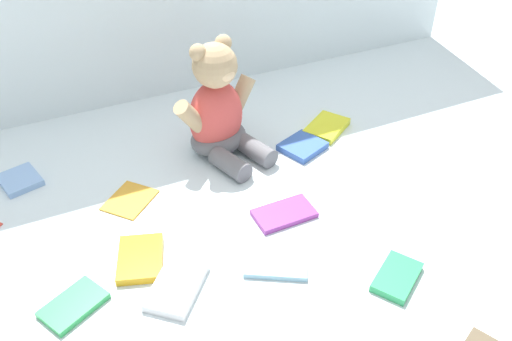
% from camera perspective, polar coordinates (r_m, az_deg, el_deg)
% --- Properties ---
extents(ground_plane, '(3.20, 3.20, 0.00)m').
position_cam_1_polar(ground_plane, '(1.26, -2.05, -1.14)').
color(ground_plane, silver).
extents(teddy_bear, '(0.24, 0.24, 0.29)m').
position_cam_1_polar(teddy_bear, '(1.31, -3.99, 6.12)').
color(teddy_bear, '#D84C47').
rests_on(teddy_bear, ground_plane).
extents(book_case_0, '(0.14, 0.13, 0.01)m').
position_cam_1_polar(book_case_0, '(1.06, 2.16, -9.72)').
color(book_case_0, '#89BAD1').
rests_on(book_case_0, ground_plane).
extents(book_case_1, '(0.13, 0.12, 0.02)m').
position_cam_1_polar(book_case_1, '(1.36, 4.93, 2.55)').
color(book_case_1, '#355BAC').
rests_on(book_case_1, ground_plane).
extents(book_case_2, '(0.12, 0.14, 0.02)m').
position_cam_1_polar(book_case_2, '(1.09, -12.12, -9.08)').
color(book_case_2, gold).
rests_on(book_case_2, ground_plane).
extents(book_case_3, '(0.10, 0.11, 0.01)m').
position_cam_1_polar(book_case_3, '(1.36, -23.67, -0.92)').
color(book_case_3, '#86ADE2').
rests_on(book_case_3, ground_plane).
extents(book_case_4, '(0.15, 0.14, 0.02)m').
position_cam_1_polar(book_case_4, '(1.44, 7.47, 4.56)').
color(book_case_4, yellow).
rests_on(book_case_4, ground_plane).
extents(book_case_7, '(0.13, 0.11, 0.01)m').
position_cam_1_polar(book_case_7, '(1.05, -18.71, -13.32)').
color(book_case_7, green).
rests_on(book_case_7, ground_plane).
extents(book_case_8, '(0.13, 0.08, 0.01)m').
position_cam_1_polar(book_case_8, '(1.16, 2.99, -4.57)').
color(book_case_8, '#8F348F').
rests_on(book_case_8, ground_plane).
extents(book_case_9, '(0.13, 0.11, 0.02)m').
position_cam_1_polar(book_case_9, '(1.07, 14.66, -10.83)').
color(book_case_9, '#2EA25D').
rests_on(book_case_9, ground_plane).
extents(book_case_10, '(0.14, 0.14, 0.01)m').
position_cam_1_polar(book_case_10, '(1.23, -13.19, -2.97)').
color(book_case_10, gold).
rests_on(book_case_10, ground_plane).
extents(book_case_12, '(0.15, 0.15, 0.02)m').
position_cam_1_polar(book_case_12, '(1.03, -8.38, -12.02)').
color(book_case_12, white).
rests_on(book_case_12, ground_plane).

